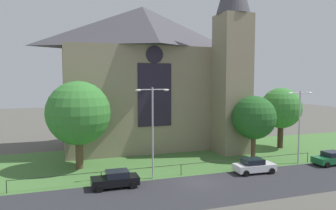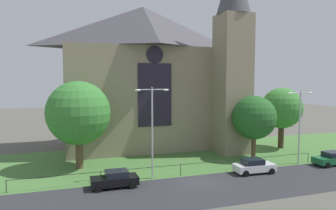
# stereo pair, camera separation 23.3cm
# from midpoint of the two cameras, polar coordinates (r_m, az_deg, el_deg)

# --- Properties ---
(ground) EXTENTS (160.00, 160.00, 0.00)m
(ground) POSITION_cam_midpoint_polar(r_m,az_deg,el_deg) (39.83, -0.67, -9.42)
(ground) COLOR #56544C
(road_asphalt) EXTENTS (120.00, 8.00, 0.01)m
(road_asphalt) POSITION_cam_midpoint_polar(r_m,az_deg,el_deg) (29.13, 6.92, -14.77)
(road_asphalt) COLOR #2D2D33
(road_asphalt) RESTS_ON ground
(grass_verge) EXTENTS (120.00, 20.00, 0.01)m
(grass_verge) POSITION_cam_midpoint_polar(r_m,az_deg,el_deg) (37.99, 0.28, -10.11)
(grass_verge) COLOR #477538
(grass_verge) RESTS_ON ground
(church_building) EXTENTS (23.20, 16.20, 26.00)m
(church_building) POSITION_cam_midpoint_polar(r_m,az_deg,el_deg) (45.64, -3.56, 5.37)
(church_building) COLOR gray
(church_building) RESTS_ON ground
(iron_railing) EXTENTS (31.83, 0.07, 1.13)m
(iron_railing) POSITION_cam_midpoint_polar(r_m,az_deg,el_deg) (32.49, 2.16, -10.89)
(iron_railing) COLOR black
(iron_railing) RESTS_ON ground
(tree_left_near) EXTENTS (6.88, 6.88, 9.52)m
(tree_left_near) POSITION_cam_midpoint_polar(r_m,az_deg,el_deg) (35.35, -16.01, -1.43)
(tree_left_near) COLOR brown
(tree_left_near) RESTS_ON ground
(tree_right_far) EXTENTS (5.69, 5.69, 8.52)m
(tree_right_far) POSITION_cam_midpoint_polar(r_m,az_deg,el_deg) (47.12, 19.57, -0.56)
(tree_right_far) COLOR #423021
(tree_right_far) RESTS_ON ground
(tree_right_near) EXTENTS (5.33, 5.33, 7.71)m
(tree_right_near) POSITION_cam_midpoint_polar(r_m,az_deg,el_deg) (39.98, 15.06, -2.21)
(tree_right_near) COLOR brown
(tree_right_near) RESTS_ON ground
(streetlamp_near) EXTENTS (3.37, 0.26, 8.90)m
(streetlamp_near) POSITION_cam_midpoint_polar(r_m,az_deg,el_deg) (30.54, -3.01, -3.03)
(streetlamp_near) COLOR #B2B2B7
(streetlamp_near) RESTS_ON ground
(streetlamp_far) EXTENTS (3.37, 0.26, 8.38)m
(streetlamp_far) POSITION_cam_midpoint_polar(r_m,az_deg,el_deg) (39.04, 22.45, -2.12)
(streetlamp_far) COLOR #B2B2B7
(streetlamp_far) RESTS_ON ground
(parked_car_black) EXTENTS (4.22, 2.05, 1.51)m
(parked_car_black) POSITION_cam_midpoint_polar(r_m,az_deg,el_deg) (29.49, -9.66, -13.05)
(parked_car_black) COLOR black
(parked_car_black) RESTS_ON ground
(parked_car_white) EXTENTS (4.28, 2.18, 1.51)m
(parked_car_white) POSITION_cam_midpoint_polar(r_m,az_deg,el_deg) (34.45, 15.05, -10.54)
(parked_car_white) COLOR silver
(parked_car_white) RESTS_ON ground
(parked_car_green) EXTENTS (4.22, 2.06, 1.51)m
(parked_car_green) POSITION_cam_midpoint_polar(r_m,az_deg,el_deg) (40.82, 27.21, -8.52)
(parked_car_green) COLOR #196033
(parked_car_green) RESTS_ON ground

